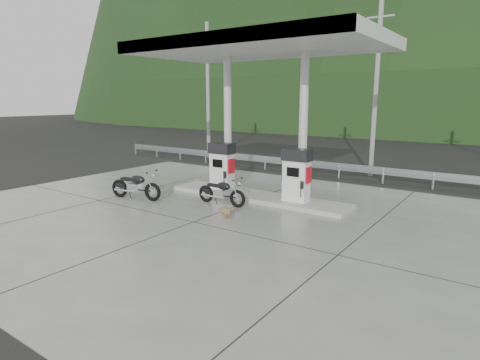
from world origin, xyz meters
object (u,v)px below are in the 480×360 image
Objects in this scene: motorcycle_left at (136,186)px; motorcycle_right at (221,192)px; gas_pump_left at (222,166)px; duck at (226,212)px; gas_pump_right at (297,175)px.

motorcycle_right is (3.05, 1.16, -0.05)m from motorcycle_left.
gas_pump_left reaches higher than motorcycle_left.
motorcycle_right is at bearing -53.33° from gas_pump_left.
motorcycle_left is (-2.00, -2.57, -0.57)m from gas_pump_left.
duck is at bearing -50.72° from gas_pump_left.
gas_pump_right is at bearing 15.20° from motorcycle_left.
gas_pump_left and gas_pump_right have the same top height.
duck is at bearing -112.25° from gas_pump_right.
gas_pump_right is 2.94m from duck.
gas_pump_left is 0.90× the size of motorcycle_left.
motorcycle_left is at bearing -153.71° from gas_pump_right.
motorcycle_left reaches higher than motorcycle_right.
gas_pump_right is at bearing 31.53° from motorcycle_right.
motorcycle_left is 1.11× the size of motorcycle_right.
gas_pump_right is 5.83m from motorcycle_left.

